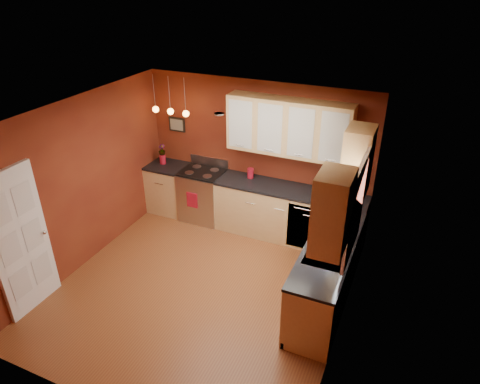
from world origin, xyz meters
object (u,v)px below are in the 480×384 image
at_px(coffee_maker, 341,190).
at_px(soap_pump, 328,256).
at_px(red_canister, 250,173).
at_px(sink, 327,254).
at_px(gas_range, 203,195).

distance_m(coffee_maker, soap_pump, 1.75).
height_order(red_canister, coffee_maker, coffee_maker).
distance_m(red_canister, soap_pump, 2.56).
bearing_deg(sink, soap_pump, -75.85).
bearing_deg(soap_pump, coffee_maker, 97.03).
relative_size(sink, red_canister, 4.01).
bearing_deg(soap_pump, gas_range, 147.51).
relative_size(sink, coffee_maker, 2.45).
distance_m(gas_range, soap_pump, 3.22).
bearing_deg(coffee_maker, gas_range, 159.64).
xyz_separation_m(sink, soap_pump, (0.05, -0.20, 0.12)).
height_order(gas_range, sink, sink).
xyz_separation_m(gas_range, red_canister, (0.88, 0.13, 0.55)).
xyz_separation_m(gas_range, coffee_maker, (2.46, 0.03, 0.59)).
xyz_separation_m(coffee_maker, soap_pump, (0.21, -1.73, -0.03)).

